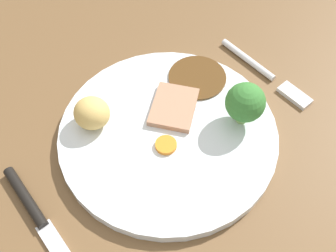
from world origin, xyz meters
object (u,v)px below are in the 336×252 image
Objects in this scene: meat_slice_main at (174,107)px; dinner_plate at (168,134)px; roast_potato_left at (92,113)px; broccoli_floret at (245,103)px; carrot_coin_front at (166,145)px; fork at (267,74)px; knife at (40,220)px.

dinner_plate is at bearing 34.00° from meat_slice_main.
dinner_plate is 6.09× the size of roast_potato_left.
broccoli_floret is (-13.62, 11.73, 1.47)cm from roast_potato_left.
carrot_coin_front reaches higher than fork.
dinner_plate is 1.43× the size of knife.
meat_slice_main is 10.14cm from roast_potato_left.
meat_slice_main is 20.32cm from knife.
fork is at bearing 159.47° from roast_potato_left.
carrot_coin_front is 0.14× the size of knife.
meat_slice_main is 0.35× the size of knife.
meat_slice_main reaches higher than dinner_plate.
broccoli_floret is at bearing 139.26° from roast_potato_left.
dinner_plate is 17.53cm from knife.
knife is at bearing -8.99° from carrot_coin_front.
knife reaches higher than fork.
meat_slice_main is (-2.77, -1.87, 1.10)cm from dinner_plate.
broccoli_floret reaches higher than meat_slice_main.
roast_potato_left reaches higher than carrot_coin_front.
broccoli_floret is 0.38× the size of fork.
broccoli_floret is (-9.39, 3.32, 3.13)cm from carrot_coin_front.
dinner_plate is at bearing 130.25° from roast_potato_left.
fork is (-14.04, 3.42, -1.41)cm from meat_slice_main.
meat_slice_main is 0.43× the size of fork.
fork is 34.40cm from knife.
dinner_plate is 16.88cm from fork.
dinner_plate is at bearing -31.73° from broccoli_floret.
meat_slice_main is 14.52cm from fork.
roast_potato_left is at bearing 120.66° from knife.
meat_slice_main is 1.51× the size of roast_potato_left.
dinner_plate is 9.98cm from broccoli_floret.
fork is (-9.06, -3.24, -4.39)cm from broccoli_floret.
carrot_coin_front is 0.44× the size of broccoli_floret.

